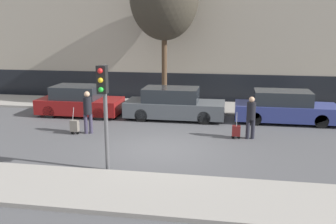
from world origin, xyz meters
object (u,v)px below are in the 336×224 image
Objects in this scene: parked_car_1 at (174,105)px; trolley_right at (236,131)px; parked_car_0 at (79,102)px; parked_car_2 at (285,108)px; pedestrian_left at (88,110)px; parked_bicycle at (278,101)px; pedestrian_right at (251,115)px; traffic_light at (104,97)px; trolley_left at (75,126)px.

parked_car_1 is 4.35× the size of trolley_right.
trolley_right is at bearing -19.81° from parked_car_0.
pedestrian_left is (-8.13, -3.25, 0.32)m from parked_car_2.
trolley_right is 5.97m from parked_bicycle.
parked_car_2 is at bearing 0.63° from pedestrian_left.
trolley_right is 0.60× the size of parked_bicycle.
parked_car_1 is at bearing 0.72° from parked_car_0.
pedestrian_right is 5.71m from parked_bicycle.
parked_bicycle is at bearing 57.91° from traffic_light.
pedestrian_right reaches higher than parked_car_1.
pedestrian_right is (6.50, 0.38, -0.05)m from pedestrian_left.
parked_car_2 is 1.41× the size of traffic_light.
pedestrian_left is at bearing 21.25° from trolley_left.
trolley_right is at bearing -179.93° from pedestrian_right.
pedestrian_right is (-1.63, -2.88, 0.27)m from parked_car_2.
parked_car_1 reaches higher than parked_bicycle.
pedestrian_right is (3.44, -2.68, 0.26)m from parked_car_1.
parked_bicycle is at bearing 28.60° from parked_car_1.
traffic_light is (-4.42, -4.21, 1.36)m from pedestrian_right.
pedestrian_right reaches higher than trolley_left.
parked_car_2 is 2.72× the size of pedestrian_right.
parked_car_1 is 4.05m from trolley_right.
parked_car_1 reaches higher than trolley_left.
trolley_left is 1.05× the size of trolley_right.
pedestrian_right is at bearing -119.59° from parked_car_2.
parked_car_2 reaches higher than trolley_left.
parked_car_0 is 3.41m from trolley_left.
parked_bicycle is (9.76, 2.82, -0.19)m from parked_car_0.
traffic_light reaches higher than parked_car_1.
parked_car_2 is at bearing 21.78° from trolley_left.
traffic_light is (-0.98, -6.89, 1.62)m from parked_car_1.
parked_car_1 is 1.03× the size of parked_car_2.
pedestrian_right reaches higher than trolley_right.
pedestrian_right is 0.52× the size of traffic_light.
pedestrian_left reaches higher than trolley_left.
pedestrian_right is at bearing 43.57° from traffic_light.
parked_car_1 is 1.45× the size of traffic_light.
pedestrian_right reaches higher than parked_car_0.
pedestrian_left is at bearing -177.42° from trolley_right.
parked_car_1 is 5.78m from parked_bicycle.
parked_car_0 is 10.16m from parked_bicycle.
parked_car_1 is 7.15m from traffic_light.
parked_car_0 is at bearing -163.85° from parked_bicycle.
pedestrian_left is 1.56× the size of trolley_left.
trolley_right is at bearing 4.13° from trolley_left.
parked_car_2 reaches higher than parked_bicycle.
parked_car_1 reaches higher than parked_car_2.
parked_car_0 is at bearing 150.70° from pedestrian_right.
parked_car_1 is at bearing 136.14° from trolley_right.
traffic_light reaches higher than trolley_right.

